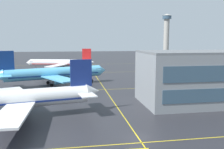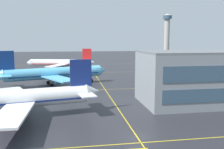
{
  "view_description": "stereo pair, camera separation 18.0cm",
  "coord_description": "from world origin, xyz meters",
  "px_view_note": "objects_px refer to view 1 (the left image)",
  "views": [
    {
      "loc": [
        -10.08,
        -35.21,
        15.24
      ],
      "look_at": [
        2.2,
        38.07,
        4.67
      ],
      "focal_mm": 38.74,
      "sensor_mm": 36.0,
      "label": 1
    },
    {
      "loc": [
        -9.9,
        -35.24,
        15.24
      ],
      "look_at": [
        2.2,
        38.07,
        4.67
      ],
      "focal_mm": 38.74,
      "sensor_mm": 36.0,
      "label": 2
    }
  ],
  "objects_px": {
    "control_tower": "(166,32)",
    "airliner_front_gate": "(11,100)",
    "airliner_second_row": "(54,73)",
    "airliner_third_row": "(60,63)"
  },
  "relations": [
    {
      "from": "airliner_second_row",
      "to": "control_tower",
      "type": "height_order",
      "value": "control_tower"
    },
    {
      "from": "airliner_second_row",
      "to": "airliner_third_row",
      "type": "relative_size",
      "value": 1.07
    },
    {
      "from": "airliner_third_row",
      "to": "control_tower",
      "type": "bearing_deg",
      "value": 45.62
    },
    {
      "from": "airliner_front_gate",
      "to": "airliner_third_row",
      "type": "relative_size",
      "value": 1.02
    },
    {
      "from": "control_tower",
      "to": "airliner_front_gate",
      "type": "bearing_deg",
      "value": -120.24
    },
    {
      "from": "airliner_second_row",
      "to": "airliner_third_row",
      "type": "distance_m",
      "value": 41.61
    },
    {
      "from": "airliner_second_row",
      "to": "control_tower",
      "type": "distance_m",
      "value": 171.02
    },
    {
      "from": "control_tower",
      "to": "airliner_third_row",
      "type": "bearing_deg",
      "value": -134.38
    },
    {
      "from": "airliner_front_gate",
      "to": "control_tower",
      "type": "relative_size",
      "value": 0.9
    },
    {
      "from": "airliner_front_gate",
      "to": "airliner_second_row",
      "type": "xyz_separation_m",
      "value": [
        5.54,
        35.31,
        0.25
      ]
    }
  ]
}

